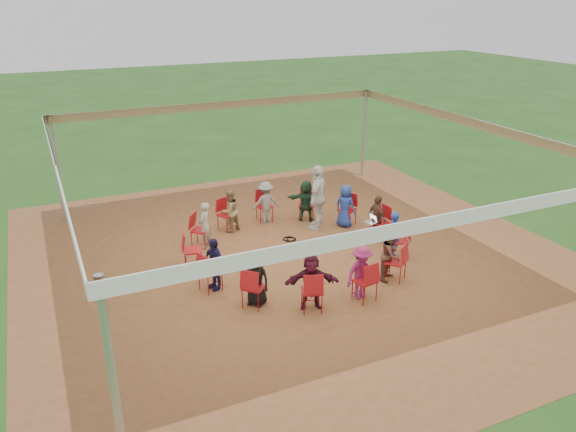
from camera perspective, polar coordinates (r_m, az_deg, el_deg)
name	(u,v)px	position (r m, az deg, el deg)	size (l,w,h in m)	color
ground	(296,257)	(13.93, 0.84, -4.17)	(80.00, 80.00, 0.00)	#214A17
dirt_patch	(296,257)	(13.93, 0.84, -4.14)	(13.00, 13.00, 0.00)	brown
tent	(297,165)	(13.06, 0.90, 5.22)	(10.33, 10.33, 3.00)	#B2B2B7
chair_0	(381,222)	(14.99, 9.38, -0.63)	(0.42, 0.44, 0.90)	#AB1318
chair_1	(347,210)	(15.72, 6.03, 0.63)	(0.42, 0.44, 0.90)	#AB1318
chair_2	(306,204)	(16.05, 1.89, 1.20)	(0.42, 0.44, 0.90)	#AB1318
chair_3	(264,206)	(15.93, -2.41, 1.02)	(0.42, 0.44, 0.90)	#AB1318
chair_4	(227,215)	(15.38, -6.22, 0.12)	(0.42, 0.44, 0.90)	#AB1318
chair_5	(200,230)	(14.48, -8.89, -1.43)	(0.42, 0.44, 0.90)	#AB1318
chair_6	(193,250)	(13.40, -9.67, -3.47)	(0.42, 0.44, 0.90)	#AB1318
chair_7	(210,272)	(12.36, -7.92, -5.62)	(0.42, 0.44, 0.90)	#AB1318
chair_8	(254,287)	(11.66, -3.51, -7.23)	(0.42, 0.44, 0.90)	#AB1318
chair_9	(312,291)	(11.51, 2.45, -7.62)	(0.42, 0.44, 0.90)	#AB1318
chair_10	(365,281)	(11.98, 7.81, -6.57)	(0.42, 0.44, 0.90)	#AB1318
chair_11	(396,262)	(12.89, 10.88, -4.61)	(0.42, 0.44, 0.90)	#AB1318
chair_12	(399,241)	(13.98, 11.24, -2.47)	(0.42, 0.44, 0.90)	#AB1318
person_seated_0	(377,218)	(14.87, 9.04, -0.17)	(0.70, 0.36, 1.20)	brown
person_seated_1	(345,206)	(15.57, 5.84, 1.03)	(0.58, 0.33, 1.20)	#213C99
person_seated_2	(306,201)	(15.89, 1.85, 1.56)	(1.11, 0.41, 1.20)	#1E432B
person_seated_3	(266,202)	(15.77, -2.28, 1.40)	(0.77, 0.38, 1.20)	gray
person_seated_4	(230,211)	(15.24, -5.94, 0.55)	(0.58, 0.34, 1.20)	#918055
person_seated_5	(204,225)	(14.38, -8.48, -0.92)	(0.44, 0.29, 1.20)	#A09E90
person_seated_6	(214,264)	(12.35, -7.49, -4.82)	(0.70, 0.36, 1.20)	#1D1844
person_seated_7	(256,278)	(11.68, -3.28, -6.31)	(0.58, 0.33, 1.20)	black
person_seated_8	(311,281)	(11.54, 2.37, -6.66)	(1.11, 0.41, 1.20)	#440F22
person_seated_9	(361,272)	(11.98, 7.47, -5.70)	(0.77, 0.38, 1.20)	#90215B
person_seated_10	(391,255)	(12.86, 10.42, -3.89)	(0.58, 0.34, 1.20)	brown
person_seated_11	(395,235)	(13.90, 10.80, -1.89)	(0.44, 0.29, 1.20)	#213C99
standing_person	(318,197)	(15.26, 3.06, 1.91)	(1.06, 0.54, 1.81)	silver
cable_coil	(290,239)	(14.84, 0.20, -2.37)	(0.39, 0.39, 0.03)	black
laptop	(372,220)	(14.79, 8.52, -0.40)	(0.26, 0.32, 0.21)	#B7B7BC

